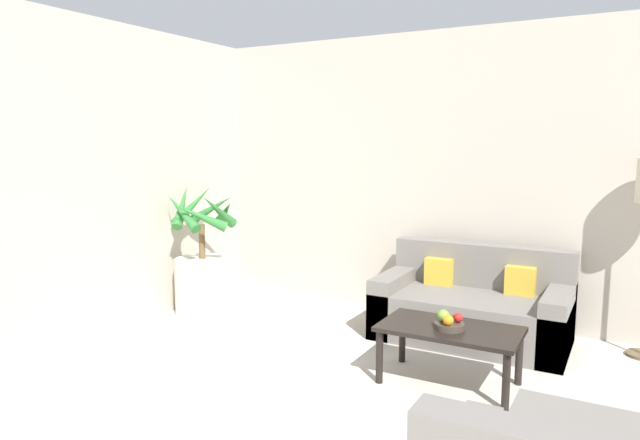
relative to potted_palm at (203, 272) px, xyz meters
The scene contains 8 objects.
wall_back 3.28m from the potted_palm, 20.42° to the left, with size 8.20×0.06×2.70m.
potted_palm is the anchor object (origin of this frame).
sofa_loveseat 2.54m from the potted_palm, 12.81° to the left, with size 1.57×0.83×0.78m.
coffee_table 2.61m from the potted_palm, ahead, with size 0.95×0.53×0.41m.
fruit_bowl 2.62m from the potted_palm, 10.43° to the right, with size 0.20×0.20×0.04m.
apple_red 2.66m from the potted_palm, ahead, with size 0.07×0.07×0.07m.
apple_green 2.58m from the potted_palm, 10.32° to the right, with size 0.08×0.08×0.08m.
orange_fruit 2.64m from the potted_palm, 11.57° to the right, with size 0.07×0.07×0.07m.
Camera 1 is at (0.69, 0.99, 1.68)m, focal length 32.00 mm.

